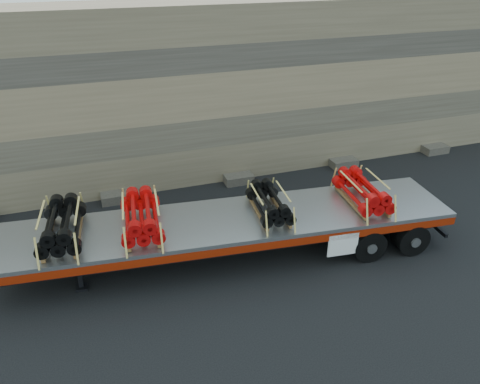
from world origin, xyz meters
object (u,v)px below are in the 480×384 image
object	(u,v)px
bundle_rear	(363,192)
trailer	(230,238)
bundle_midfront	(141,217)
bundle_midrear	(270,204)
bundle_front	(62,226)

from	to	relation	value
bundle_rear	trailer	bearing A→B (deg)	180.00
bundle_midfront	bundle_midrear	size ratio (longest dim) A/B	1.14
trailer	bundle_midrear	world-z (taller)	bundle_midrear
trailer	bundle_rear	distance (m)	4.53
bundle_front	bundle_midrear	distance (m)	6.11
trailer	bundle_midfront	bearing A→B (deg)	-180.00
bundle_front	bundle_midfront	world-z (taller)	bundle_front
bundle_midfront	bundle_midrear	bearing A→B (deg)	-0.00
bundle_midrear	bundle_rear	xyz separation A→B (m)	(3.10, -0.32, 0.04)
bundle_midfront	bundle_rear	world-z (taller)	bundle_midfront
bundle_rear	bundle_midfront	bearing A→B (deg)	180.00
bundle_front	bundle_midfront	xyz separation A→B (m)	(2.20, -0.22, -0.00)
bundle_midrear	bundle_rear	world-z (taller)	bundle_rear
trailer	bundle_rear	xyz separation A→B (m)	(4.37, -0.44, 1.10)
bundle_midrear	trailer	bearing A→B (deg)	180.00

